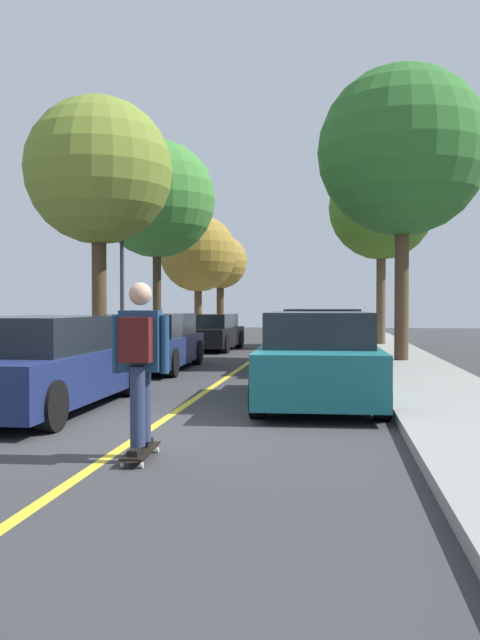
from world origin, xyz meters
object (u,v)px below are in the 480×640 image
Objects in this scene: parked_car_left_far at (208,332)px; street_tree_left_farthest at (220,262)px; parked_car_right_nearest at (318,358)px; parked_car_right_near at (323,340)px; fire_hydrant at (51,357)px; parked_car_left_nearest at (41,363)px; streetlamp at (122,244)px; skateboard at (141,451)px; street_tree_left_far at (198,254)px; street_tree_right_near at (381,208)px; street_tree_left_nearest at (99,172)px; parked_car_right_far at (326,332)px; street_tree_right_nearest at (402,152)px; parked_car_left_near at (153,342)px; skateboarder at (140,356)px; street_tree_left_near at (157,199)px.

street_tree_left_farthest reaches higher than parked_car_left_far.
parked_car_left_far is 12.78m from parked_car_right_nearest.
parked_car_right_near reaches higher than fire_hydrant.
streetlamp reaches higher than parked_car_left_nearest.
skateboard is at bearing -111.59° from parked_car_right_nearest.
street_tree_left_far is 9.94m from street_tree_right_near.
street_tree_left_nearest is at bearing -90.00° from street_tree_left_farthest.
parked_car_right_far is 7.54m from streetlamp.
streetlamp is (-7.84, 0.88, -2.20)m from street_tree_right_nearest.
parked_car_left_far is at bearing -76.09° from street_tree_left_far.
street_tree_right_nearest is at bearing 74.17° from parked_car_right_nearest.
skateboarder reaches higher than parked_car_left_near.
parked_car_right_far is at bearing 84.08° from skateboarder.
street_tree_right_nearest is 7.50m from street_tree_right_near.
fire_hydrant is 0.42× the size of skateboarder.
streetlamp is (-1.75, 2.99, 2.68)m from parked_car_left_near.
parked_car_left_nearest is 0.82× the size of street_tree_left_far.
skateboarder is (-1.68, -16.19, 0.39)m from parked_car_right_far.
streetlamp is 6.63× the size of skateboard.
parked_car_right_nearest reaches higher than parked_car_right_far.
street_tree_left_near is at bearing 90.00° from street_tree_left_nearest.
skateboarder is at bearing -81.66° from parked_car_left_far.
street_tree_left_farthest reaches higher than parked_car_left_nearest.
street_tree_right_nearest is 13.10m from skateboard.
parked_car_left_nearest is 6.71× the size of fire_hydrant.
street_tree_left_far is at bearing 126.24° from parked_car_right_far.
parked_car_right_near is at bearing -23.73° from streetlamp.
street_tree_left_near is (-2.01, 0.67, 4.77)m from parked_car_left_far.
street_tree_left_nearest is (-6.09, 6.76, 4.48)m from parked_car_right_nearest.
street_tree_left_nearest reaches higher than parked_car_left_far.
parked_car_left_far is 9.31m from street_tree_right_nearest.
street_tree_left_near is 8.72× the size of skateboard.
parked_car_left_near is 0.83× the size of streetlamp.
street_tree_right_nearest is 8.19m from streetlamp.
streetlamp reaches higher than parked_car_right_near.
street_tree_left_near is at bearing 93.05° from streetlamp.
street_tree_left_farthest is (-6.09, 14.56, 3.37)m from parked_car_right_far.
parked_car_left_near is 0.66× the size of street_tree_left_nearest.
street_tree_right_nearest reaches higher than parked_car_right_near.
parked_car_left_far is 0.54× the size of street_tree_right_nearest.
street_tree_right_nearest reaches higher than parked_car_right_nearest.
street_tree_left_farthest is 24.27m from fire_hydrant.
street_tree_left_near is at bearing 129.51° from parked_car_right_near.
parked_car_left_nearest is at bearing -126.03° from street_tree_right_nearest.
skateboarder is at bearing -107.98° from street_tree_right_nearest.
street_tree_left_farthest reaches higher than skateboarder.
skateboard is (4.41, -24.46, -3.94)m from street_tree_left_far.
street_tree_left_nearest is 1.26× the size of streetlamp.
parked_car_left_nearest is 2.80× the size of skateboarder.
street_tree_right_nearest is at bearing -35.16° from street_tree_left_near.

